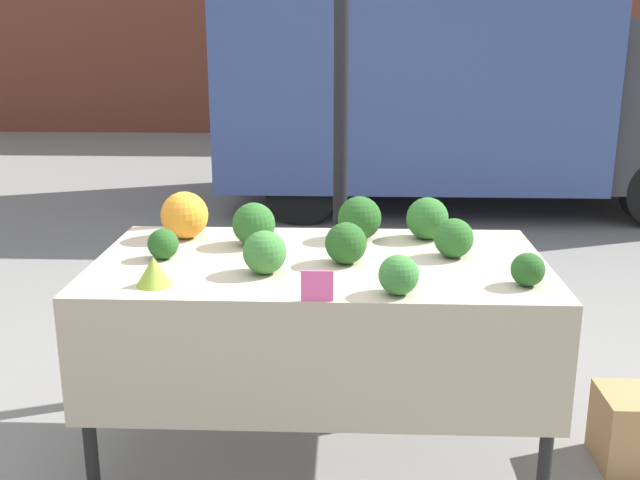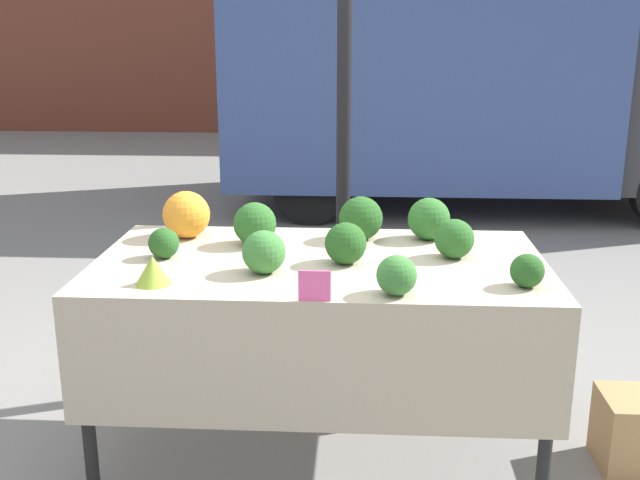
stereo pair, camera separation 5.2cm
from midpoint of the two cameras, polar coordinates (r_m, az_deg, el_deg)
name	(u,v)px [view 2 (the right image)]	position (r m, az deg, el deg)	size (l,w,h in m)	color
ground_plane	(320,446)	(3.30, 0.47, -15.41)	(40.00, 40.00, 0.00)	gray
tent_pole	(344,98)	(3.62, 2.26, 10.78)	(0.07, 0.07, 2.79)	black
parked_truck	(460,76)	(7.56, 10.80, 12.17)	(4.68, 2.15, 2.39)	#384C84
market_table	(319,288)	(2.92, 0.44, -3.71)	(1.77, 0.96, 0.83)	tan
orange_cauliflower	(186,215)	(3.29, -9.70, 1.92)	(0.20, 0.20, 0.20)	orange
romanesco_head	(153,270)	(2.72, -12.08, -2.26)	(0.13, 0.13, 0.10)	#93B238
broccoli_head_0	(361,218)	(3.22, 3.59, 1.67)	(0.19, 0.19, 0.19)	#23511E
broccoli_head_1	(397,275)	(2.56, 6.44, -2.69)	(0.14, 0.14, 0.14)	#387533
broccoli_head_2	(454,239)	(3.01, 10.69, 0.09)	(0.16, 0.16, 0.16)	#285B23
broccoli_head_3	(255,224)	(3.14, -4.52, 1.24)	(0.18, 0.18, 0.18)	#285B23
broccoli_head_4	(527,271)	(2.73, 16.04, -2.26)	(0.12, 0.12, 0.12)	#23511E
broccoli_head_5	(346,243)	(2.88, 2.49, -0.26)	(0.16, 0.16, 0.16)	#23511E
broccoli_head_6	(164,243)	(3.02, -11.33, -0.24)	(0.12, 0.12, 0.12)	#23511E
broccoli_head_7	(429,219)	(3.25, 8.75, 1.60)	(0.18, 0.18, 0.18)	#2D6628
broccoli_head_8	(264,252)	(2.78, -3.76, -0.92)	(0.16, 0.16, 0.16)	#387533
price_sign	(315,286)	(2.49, 0.18, -3.52)	(0.11, 0.01, 0.11)	#F45B9E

